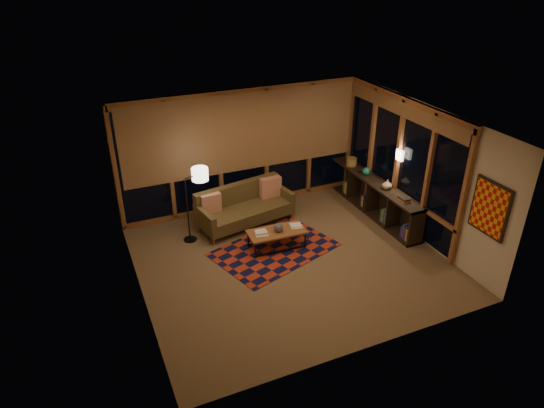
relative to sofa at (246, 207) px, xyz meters
name	(u,v)px	position (x,y,z in m)	size (l,w,h in m)	color
floor	(290,260)	(0.28, -1.62, -0.41)	(5.50, 5.00, 0.01)	brown
ceiling	(293,123)	(0.28, -1.62, 2.29)	(5.50, 5.00, 0.01)	beige
walls	(292,197)	(0.28, -1.62, 0.94)	(5.51, 5.01, 2.70)	beige
window_wall_back	(243,150)	(0.28, 0.81, 0.94)	(5.30, 0.16, 2.60)	#A46836
window_wall_right	(397,161)	(2.96, -1.02, 0.94)	(0.16, 3.70, 2.60)	#A46836
wall_art	(490,208)	(2.99, -3.47, 1.04)	(0.06, 0.74, 0.94)	red
wall_sconce	(400,155)	(2.90, -1.17, 1.14)	(0.12, 0.18, 0.22)	white
sofa	(246,207)	(0.00, 0.00, 0.00)	(2.01, 0.81, 0.82)	brown
pillow_left	(211,203)	(-0.73, 0.06, 0.21)	(0.42, 0.14, 0.42)	#BB451E
pillow_right	(270,187)	(0.68, 0.25, 0.23)	(0.47, 0.16, 0.47)	#BB451E
area_rug	(274,249)	(0.15, -1.16, -0.41)	(2.27, 1.51, 0.01)	#AD301A
coffee_table	(277,239)	(0.23, -1.10, -0.22)	(1.13, 0.52, 0.38)	#A46836
book_stack_a	(261,233)	(-0.10, -1.11, 0.00)	(0.22, 0.17, 0.06)	white
book_stack_b	(296,226)	(0.64, -1.10, -0.01)	(0.26, 0.20, 0.05)	white
ceramic_pot	(279,227)	(0.25, -1.13, 0.05)	(0.18, 0.18, 0.18)	#2C2B2E
floor_lamp	(187,207)	(-1.27, -0.15, 0.33)	(0.50, 0.33, 1.49)	black
bookshelf	(373,197)	(2.77, -0.62, -0.03)	(0.40, 3.05, 0.76)	black
basket	(351,162)	(2.75, 0.32, 0.44)	(0.24, 0.24, 0.18)	olive
teal_bowl	(366,171)	(2.77, -0.27, 0.44)	(0.17, 0.17, 0.17)	#1C8671
vase	(387,184)	(2.77, -1.05, 0.46)	(0.20, 0.20, 0.21)	tan
shelf_book_stack	(404,199)	(2.77, -1.64, 0.39)	(0.17, 0.24, 0.07)	white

